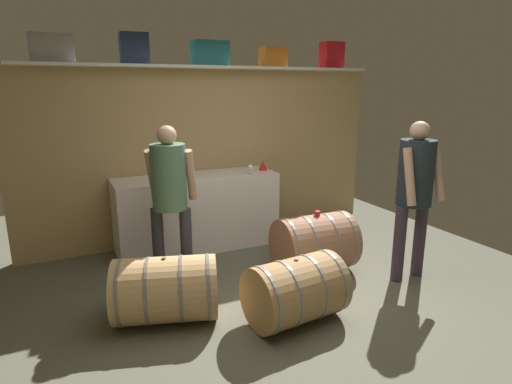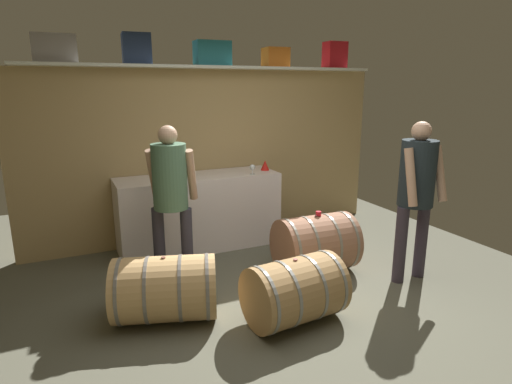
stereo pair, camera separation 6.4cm
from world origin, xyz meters
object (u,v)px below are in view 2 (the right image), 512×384
object	(u,v)px
toolcase_grey	(55,48)
work_cabinet	(199,212)
toolcase_red	(335,55)
wine_barrel_near	(315,244)
toolcase_navy	(136,49)
wine_barrel_far	(165,289)
wine_glass	(252,168)
visitor_tasting	(170,188)
wine_bottle_green	(186,165)
wine_barrel_flank	(295,291)
winemaker_pouring	(417,185)
toolcase_orange	(276,57)
tasting_cup	(319,213)
toolcase_teal	(212,53)
red_funnel	(265,165)

from	to	relation	value
toolcase_grey	work_cabinet	world-z (taller)	toolcase_grey
toolcase_red	wine_barrel_near	xyz separation A→B (m)	(-1.14, -1.43, -2.04)
toolcase_navy	wine_barrel_far	xyz separation A→B (m)	(-0.19, -1.73, -2.06)
wine_glass	visitor_tasting	world-z (taller)	visitor_tasting
work_cabinet	visitor_tasting	xyz separation A→B (m)	(-0.53, -0.80, 0.53)
wine_barrel_near	wine_glass	bearing A→B (deg)	107.72
wine_bottle_green	wine_barrel_near	size ratio (longest dim) A/B	0.37
wine_bottle_green	wine_barrel_flank	distance (m)	2.19
wine_barrel_near	winemaker_pouring	bearing A→B (deg)	-33.70
toolcase_orange	tasting_cup	world-z (taller)	toolcase_orange
toolcase_grey	tasting_cup	bearing A→B (deg)	-29.88
wine_glass	tasting_cup	distance (m)	1.11
toolcase_red	wine_barrel_far	xyz separation A→B (m)	(-2.83, -1.73, -2.07)
toolcase_teal	red_funnel	size ratio (longest dim) A/B	3.32
work_cabinet	wine_barrel_flank	xyz separation A→B (m)	(0.20, -1.99, -0.17)
toolcase_navy	work_cabinet	world-z (taller)	toolcase_navy
toolcase_orange	wine_glass	distance (m)	1.48
wine_bottle_green	visitor_tasting	world-z (taller)	visitor_tasting
tasting_cup	toolcase_grey	bearing A→B (deg)	148.59
toolcase_teal	toolcase_red	xyz separation A→B (m)	(1.75, 0.00, 0.03)
wine_bottle_green	winemaker_pouring	distance (m)	2.58
red_funnel	toolcase_orange	bearing A→B (deg)	43.40
red_funnel	work_cabinet	bearing A→B (deg)	177.97
wine_barrel_near	tasting_cup	xyz separation A→B (m)	(0.03, 0.00, 0.34)
red_funnel	visitor_tasting	size ratio (longest dim) A/B	0.08
toolcase_orange	toolcase_red	world-z (taller)	toolcase_red
toolcase_teal	wine_barrel_far	world-z (taller)	toolcase_teal
tasting_cup	wine_glass	bearing A→B (deg)	106.81
wine_barrel_far	wine_bottle_green	bearing A→B (deg)	84.95
wine_barrel_near	visitor_tasting	world-z (taller)	visitor_tasting
wine_barrel_flank	toolcase_red	bearing A→B (deg)	45.02
toolcase_navy	wine_barrel_flank	distance (m)	3.13
toolcase_teal	toolcase_orange	bearing A→B (deg)	1.15
wine_barrel_near	winemaker_pouring	size ratio (longest dim) A/B	0.51
wine_glass	visitor_tasting	xyz separation A→B (m)	(-1.15, -0.59, -0.01)
wine_bottle_green	winemaker_pouring	xyz separation A→B (m)	(1.83, -1.81, -0.05)
wine_barrel_near	tasting_cup	world-z (taller)	tasting_cup
toolcase_grey	wine_barrel_near	xyz separation A→B (m)	(2.32, -1.43, -2.01)
toolcase_navy	wine_glass	distance (m)	1.87
toolcase_grey	wine_barrel_far	bearing A→B (deg)	-68.32
toolcase_navy	toolcase_teal	world-z (taller)	toolcase_navy
wine_barrel_far	tasting_cup	xyz separation A→B (m)	(1.71, 0.29, 0.37)
work_cabinet	wine_glass	xyz separation A→B (m)	(0.62, -0.20, 0.53)
toolcase_orange	red_funnel	xyz separation A→B (m)	(-0.26, -0.25, -1.34)
tasting_cup	wine_bottle_green	bearing A→B (deg)	130.65
toolcase_teal	wine_barrel_flank	size ratio (longest dim) A/B	0.50
toolcase_navy	winemaker_pouring	world-z (taller)	toolcase_navy
wine_barrel_near	wine_barrel_far	distance (m)	1.71
wine_barrel_near	tasting_cup	distance (m)	0.34
wine_bottle_green	wine_glass	world-z (taller)	wine_bottle_green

